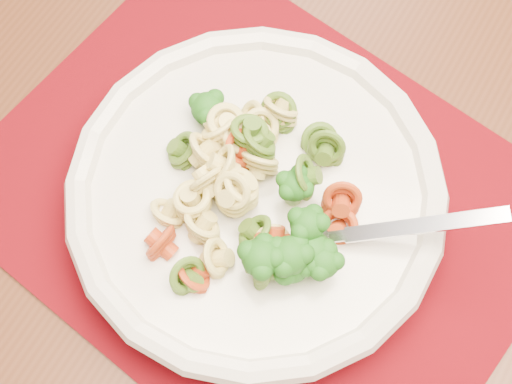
% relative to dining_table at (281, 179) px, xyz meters
% --- Properties ---
extents(dining_table, '(1.47, 1.09, 0.72)m').
position_rel_dining_table_xyz_m(dining_table, '(0.00, 0.00, 0.00)').
color(dining_table, '#4D2815').
rests_on(dining_table, ground).
extents(placemat, '(0.51, 0.45, 0.00)m').
position_rel_dining_table_xyz_m(placemat, '(0.00, -0.07, 0.10)').
color(placemat, '#5D040A').
rests_on(placemat, dining_table).
extents(pasta_bowl, '(0.28, 0.28, 0.05)m').
position_rel_dining_table_xyz_m(pasta_bowl, '(0.00, -0.08, 0.14)').
color(pasta_bowl, silver).
rests_on(pasta_bowl, placemat).
extents(pasta_broccoli_heap, '(0.24, 0.24, 0.06)m').
position_rel_dining_table_xyz_m(pasta_broccoli_heap, '(0.00, -0.08, 0.15)').
color(pasta_broccoli_heap, '#F1E177').
rests_on(pasta_broccoli_heap, pasta_bowl).
extents(fork, '(0.18, 0.09, 0.08)m').
position_rel_dining_table_xyz_m(fork, '(0.05, -0.10, 0.15)').
color(fork, silver).
rests_on(fork, pasta_bowl).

